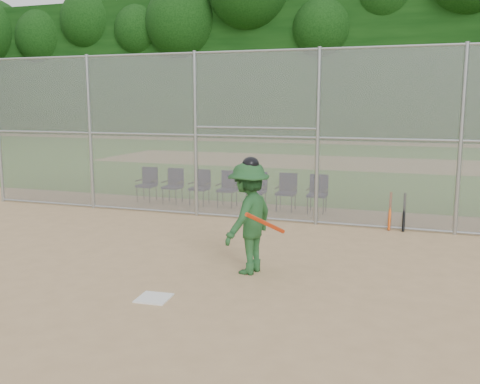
% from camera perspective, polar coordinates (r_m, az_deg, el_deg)
% --- Properties ---
extents(ground, '(100.00, 100.00, 0.00)m').
position_cam_1_polar(ground, '(8.21, -5.75, -10.37)').
color(ground, tan).
rests_on(ground, ground).
extents(grass_strip, '(100.00, 100.00, 0.00)m').
position_cam_1_polar(grass_strip, '(25.37, 11.41, 3.06)').
color(grass_strip, '#376A1F').
rests_on(grass_strip, ground).
extents(dirt_patch_far, '(24.00, 24.00, 0.00)m').
position_cam_1_polar(dirt_patch_far, '(25.37, 11.41, 3.06)').
color(dirt_patch_far, tan).
rests_on(dirt_patch_far, ground).
extents(backstop_fence, '(16.09, 0.09, 4.00)m').
position_cam_1_polar(backstop_fence, '(12.46, 3.74, 6.21)').
color(backstop_fence, gray).
rests_on(backstop_fence, ground).
extents(treeline, '(81.00, 60.00, 11.00)m').
position_cam_1_polar(treeline, '(27.33, 12.38, 15.02)').
color(treeline, black).
rests_on(treeline, ground).
extents(home_plate, '(0.49, 0.49, 0.02)m').
position_cam_1_polar(home_plate, '(7.92, -9.17, -11.11)').
color(home_plate, silver).
rests_on(home_plate, ground).
extents(batter_at_plate, '(1.11, 1.41, 1.93)m').
position_cam_1_polar(batter_at_plate, '(8.74, 0.94, -2.71)').
color(batter_at_plate, '#205026').
rests_on(batter_at_plate, ground).
extents(spare_bats, '(0.36, 0.33, 0.83)m').
position_cam_1_polar(spare_bats, '(12.25, 16.40, -2.02)').
color(spare_bats, '#D84C14').
rests_on(spare_bats, ground).
extents(chair_0, '(0.54, 0.52, 0.96)m').
position_cam_1_polar(chair_0, '(15.39, -9.95, 0.77)').
color(chair_0, black).
rests_on(chair_0, ground).
extents(chair_1, '(0.54, 0.52, 0.96)m').
position_cam_1_polar(chair_1, '(15.02, -7.23, 0.62)').
color(chair_1, black).
rests_on(chair_1, ground).
extents(chair_2, '(0.54, 0.52, 0.96)m').
position_cam_1_polar(chair_2, '(14.68, -4.37, 0.47)').
color(chair_2, black).
rests_on(chair_2, ground).
extents(chair_3, '(0.54, 0.52, 0.96)m').
position_cam_1_polar(chair_3, '(14.38, -1.38, 0.30)').
color(chair_3, black).
rests_on(chair_3, ground).
extents(chair_4, '(0.54, 0.52, 0.96)m').
position_cam_1_polar(chair_4, '(14.13, 1.72, 0.13)').
color(chair_4, black).
rests_on(chair_4, ground).
extents(chair_5, '(0.54, 0.52, 0.96)m').
position_cam_1_polar(chair_5, '(13.91, 4.93, -0.05)').
color(chair_5, black).
rests_on(chair_5, ground).
extents(chair_6, '(0.54, 0.52, 0.96)m').
position_cam_1_polar(chair_6, '(13.74, 8.22, -0.23)').
color(chair_6, black).
rests_on(chair_6, ground).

